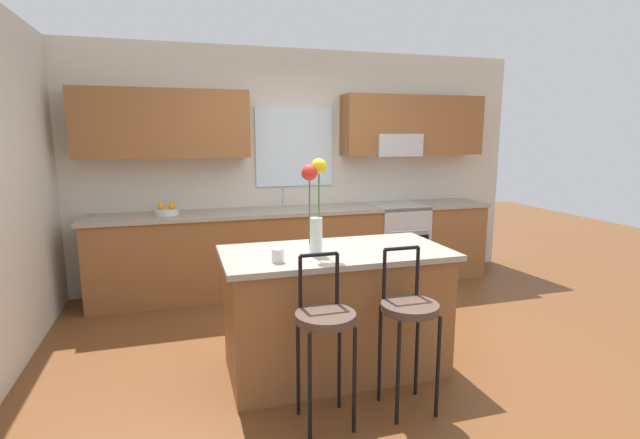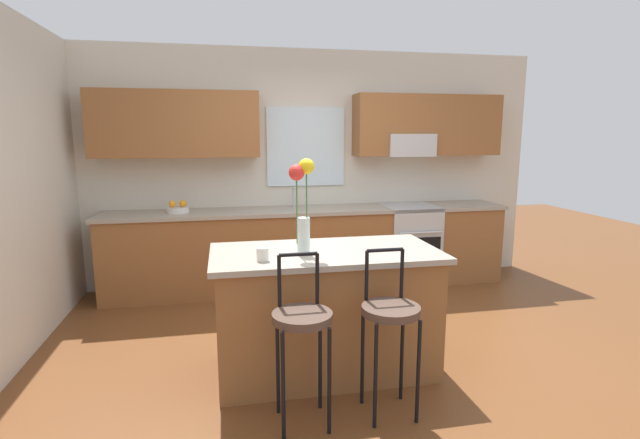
{
  "view_description": "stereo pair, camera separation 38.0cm",
  "coord_description": "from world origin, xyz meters",
  "px_view_note": "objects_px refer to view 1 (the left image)",
  "views": [
    {
      "loc": [
        -1.31,
        -3.4,
        1.74
      ],
      "look_at": [
        -0.12,
        0.55,
        1.0
      ],
      "focal_mm": 26.54,
      "sensor_mm": 36.0,
      "label": 1
    },
    {
      "loc": [
        -0.94,
        -3.49,
        1.74
      ],
      "look_at": [
        -0.12,
        0.55,
        1.0
      ],
      "focal_mm": 26.54,
      "sensor_mm": 36.0,
      "label": 2
    }
  ],
  "objects_px": {
    "kitchen_island": "(335,310)",
    "oven_range": "(397,242)",
    "mug_ceramic": "(278,255)",
    "bar_stool_middle": "(409,314)",
    "fruit_bowl_oranges": "(167,211)",
    "flower_vase": "(315,200)",
    "bar_stool_near": "(325,325)"
  },
  "relations": [
    {
      "from": "bar_stool_near",
      "to": "fruit_bowl_oranges",
      "type": "distance_m",
      "value": 2.76
    },
    {
      "from": "kitchen_island",
      "to": "mug_ceramic",
      "type": "relative_size",
      "value": 18.19
    },
    {
      "from": "kitchen_island",
      "to": "fruit_bowl_oranges",
      "type": "relative_size",
      "value": 6.82
    },
    {
      "from": "oven_range",
      "to": "flower_vase",
      "type": "distance_m",
      "value": 2.71
    },
    {
      "from": "flower_vase",
      "to": "mug_ceramic",
      "type": "distance_m",
      "value": 0.46
    },
    {
      "from": "bar_stool_near",
      "to": "bar_stool_middle",
      "type": "xyz_separation_m",
      "value": [
        0.55,
        0.0,
        0.0
      ]
    },
    {
      "from": "flower_vase",
      "to": "bar_stool_near",
      "type": "bearing_deg",
      "value": -99.99
    },
    {
      "from": "oven_range",
      "to": "mug_ceramic",
      "type": "height_order",
      "value": "mug_ceramic"
    },
    {
      "from": "bar_stool_middle",
      "to": "fruit_bowl_oranges",
      "type": "height_order",
      "value": "fruit_bowl_oranges"
    },
    {
      "from": "oven_range",
      "to": "mug_ceramic",
      "type": "bearing_deg",
      "value": -131.74
    },
    {
      "from": "oven_range",
      "to": "bar_stool_near",
      "type": "xyz_separation_m",
      "value": [
        -1.71,
        -2.55,
        0.18
      ]
    },
    {
      "from": "oven_range",
      "to": "mug_ceramic",
      "type": "distance_m",
      "value": 2.9
    },
    {
      "from": "flower_vase",
      "to": "fruit_bowl_oranges",
      "type": "distance_m",
      "value": 2.3
    },
    {
      "from": "kitchen_island",
      "to": "bar_stool_middle",
      "type": "bearing_deg",
      "value": -66.16
    },
    {
      "from": "bar_stool_near",
      "to": "flower_vase",
      "type": "distance_m",
      "value": 0.87
    },
    {
      "from": "oven_range",
      "to": "mug_ceramic",
      "type": "xyz_separation_m",
      "value": [
        -1.9,
        -2.13,
        0.51
      ]
    },
    {
      "from": "bar_stool_near",
      "to": "bar_stool_middle",
      "type": "bearing_deg",
      "value": 0.0
    },
    {
      "from": "bar_stool_near",
      "to": "oven_range",
      "type": "bearing_deg",
      "value": 56.24
    },
    {
      "from": "kitchen_island",
      "to": "bar_stool_near",
      "type": "bearing_deg",
      "value": -113.84
    },
    {
      "from": "bar_stool_middle",
      "to": "fruit_bowl_oranges",
      "type": "xyz_separation_m",
      "value": [
        -1.47,
        2.58,
        0.33
      ]
    },
    {
      "from": "bar_stool_near",
      "to": "flower_vase",
      "type": "bearing_deg",
      "value": 80.01
    },
    {
      "from": "oven_range",
      "to": "kitchen_island",
      "type": "distance_m",
      "value": 2.4
    },
    {
      "from": "fruit_bowl_oranges",
      "to": "mug_ceramic",
      "type": "bearing_deg",
      "value": -71.29
    },
    {
      "from": "kitchen_island",
      "to": "oven_range",
      "type": "bearing_deg",
      "value": 53.44
    },
    {
      "from": "flower_vase",
      "to": "mug_ceramic",
      "type": "xyz_separation_m",
      "value": [
        -0.29,
        -0.12,
        -0.34
      ]
    },
    {
      "from": "fruit_bowl_oranges",
      "to": "kitchen_island",
      "type": "bearing_deg",
      "value": -58.55
    },
    {
      "from": "bar_stool_middle",
      "to": "mug_ceramic",
      "type": "xyz_separation_m",
      "value": [
        -0.74,
        0.43,
        0.33
      ]
    },
    {
      "from": "bar_stool_near",
      "to": "fruit_bowl_oranges",
      "type": "bearing_deg",
      "value": 109.66
    },
    {
      "from": "kitchen_island",
      "to": "bar_stool_middle",
      "type": "height_order",
      "value": "bar_stool_middle"
    },
    {
      "from": "kitchen_island",
      "to": "flower_vase",
      "type": "xyz_separation_m",
      "value": [
        -0.18,
        -0.08,
        0.84
      ]
    },
    {
      "from": "bar_stool_middle",
      "to": "mug_ceramic",
      "type": "distance_m",
      "value": 0.92
    },
    {
      "from": "oven_range",
      "to": "flower_vase",
      "type": "bearing_deg",
      "value": -128.75
    }
  ]
}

